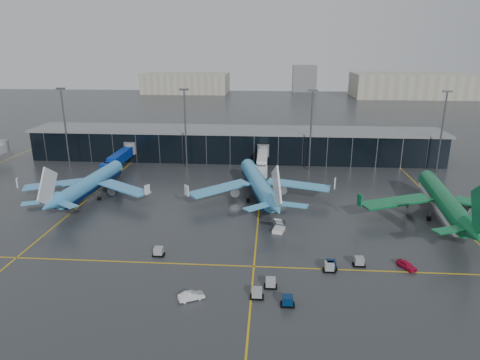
# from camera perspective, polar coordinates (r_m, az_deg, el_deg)

# --- Properties ---
(ground) EXTENTS (600.00, 600.00, 0.00)m
(ground) POSITION_cam_1_polar(r_m,az_deg,el_deg) (93.45, -3.91, -6.77)
(ground) COLOR #282B2D
(ground) RESTS_ON ground
(terminal_pier) EXTENTS (142.00, 17.00, 10.70)m
(terminal_pier) POSITION_cam_1_polar(r_m,az_deg,el_deg) (150.47, -0.65, 4.86)
(terminal_pier) COLOR black
(terminal_pier) RESTS_ON ground
(jet_bridges) EXTENTS (94.00, 27.50, 7.20)m
(jet_bridges) POSITION_cam_1_polar(r_m,az_deg,el_deg) (140.03, -15.78, 2.87)
(jet_bridges) COLOR #595B60
(jet_bridges) RESTS_ON ground
(flood_masts) EXTENTS (203.00, 0.50, 25.50)m
(flood_masts) POSITION_cam_1_polar(r_m,az_deg,el_deg) (136.72, 1.01, 7.16)
(flood_masts) COLOR #595B60
(flood_masts) RESTS_ON ground
(distant_hangars) EXTENTS (260.00, 71.00, 22.00)m
(distant_hangars) POSITION_cam_1_polar(r_m,az_deg,el_deg) (357.54, 10.50, 12.48)
(distant_hangars) COLOR #B2AD99
(distant_hangars) RESTS_ON ground
(taxi_lines) EXTENTS (220.00, 120.00, 0.02)m
(taxi_lines) POSITION_cam_1_polar(r_m,az_deg,el_deg) (102.38, 2.49, -4.50)
(taxi_lines) COLOR gold
(taxi_lines) RESTS_ON ground
(airliner_arkefly) EXTENTS (39.70, 44.32, 12.74)m
(airliner_arkefly) POSITION_cam_1_polar(r_m,az_deg,el_deg) (117.99, -19.31, 0.77)
(airliner_arkefly) COLOR #4096D4
(airliner_arkefly) RESTS_ON ground
(airliner_klm_near) EXTENTS (47.97, 52.04, 13.66)m
(airliner_klm_near) POSITION_cam_1_polar(r_m,az_deg,el_deg) (110.21, 2.46, 0.87)
(airliner_klm_near) COLOR #419ED7
(airliner_klm_near) RESTS_ON ground
(airliner_aer_lingus) EXTENTS (44.98, 49.94, 14.10)m
(airliner_aer_lingus) POSITION_cam_1_polar(r_m,az_deg,el_deg) (108.17, 25.67, -1.10)
(airliner_aer_lingus) COLOR #0B6333
(airliner_aer_lingus) RESTS_ON ground
(baggage_carts) EXTENTS (39.61, 16.26, 1.70)m
(baggage_carts) POSITION_cam_1_polar(r_m,az_deg,el_deg) (75.77, 5.91, -12.34)
(baggage_carts) COLOR black
(baggage_carts) RESTS_ON ground
(mobile_airstair) EXTENTS (2.93, 3.65, 3.45)m
(mobile_airstair) POSITION_cam_1_polar(r_m,az_deg,el_deg) (92.94, 5.20, -6.42)
(mobile_airstair) COLOR white
(mobile_airstair) RESTS_ON ground
(service_van_red) EXTENTS (3.39, 4.22, 1.35)m
(service_van_red) POSITION_cam_1_polar(r_m,az_deg,el_deg) (83.82, 21.33, -10.51)
(service_van_red) COLOR #B90E35
(service_van_red) RESTS_ON ground
(service_van_white) EXTENTS (4.37, 3.14, 1.37)m
(service_van_white) POSITION_cam_1_polar(r_m,az_deg,el_deg) (70.15, -6.52, -15.09)
(service_van_white) COLOR silver
(service_van_white) RESTS_ON ground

